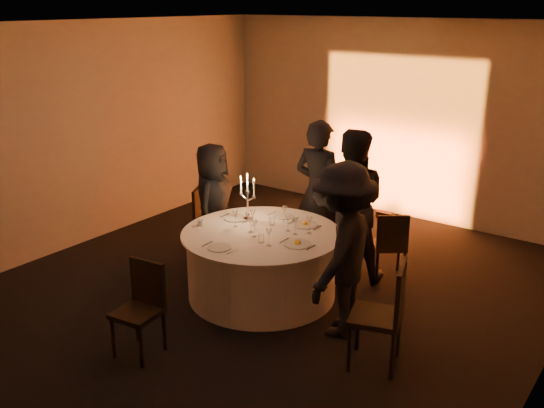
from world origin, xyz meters
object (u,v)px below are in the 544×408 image
Objects in this scene: guest_left at (213,204)px; guest_back_right at (350,206)px; banquet_table at (262,264)px; chair_back_right at (390,242)px; chair_right at (386,309)px; guest_right at (342,250)px; chair_back_left at (329,221)px; chair_front at (142,303)px; chair_left at (205,215)px; coffee_cup at (201,223)px; guest_back_left at (319,192)px; candelabra at (248,204)px.

guest_back_right is at bearing -92.20° from guest_left.
banquet_table is 1.15× the size of guest_left.
chair_back_right is 0.83× the size of chair_right.
guest_back_right is (-0.43, -0.25, 0.45)m from chair_back_right.
guest_right reaches higher than banquet_table.
chair_front reaches higher than chair_back_left.
chair_left is at bearing -20.86° from guest_back_right.
chair_back_left is at bearing 67.77° from coffee_cup.
chair_back_left is 3.09m from chair_front.
guest_back_left is 1.61m from coffee_cup.
candelabra is (1.07, -0.43, 0.49)m from chair_left.
coffee_cup is at bearing -113.17° from chair_right.
guest_back_left is at bearing 88.97° from chair_back_left.
chair_left is (-1.46, 0.67, 0.09)m from banquet_table.
coffee_cup is at bearing -161.54° from banquet_table.
chair_right is at bearing 77.36° from chair_back_right.
chair_back_left is at bearing 72.88° from candelabra.
chair_back_right is 7.79× the size of coffee_cup.
chair_right is 0.56× the size of guest_back_left.
candelabra is (-0.38, 0.24, 0.59)m from banquet_table.
guest_right is 1.57m from candelabra.
chair_back_right reaches higher than banquet_table.
guest_right reaches higher than coffee_cup.
chair_front is at bearing -52.30° from guest_right.
chair_front is 1.58× the size of candelabra.
guest_back_right reaches higher than candelabra.
candelabra is at bearing 87.95° from chair_front.
guest_back_left is at bearing -74.72° from guest_left.
candelabra is (-0.95, -0.75, 0.05)m from guest_back_right.
chair_back_left is 0.54× the size of guest_left.
guest_back_left is 16.88× the size of coffee_cup.
coffee_cup is at bearing -166.49° from chair_left.
chair_front is (-0.22, -1.60, 0.12)m from banquet_table.
guest_right is at bearing 39.51° from chair_front.
chair_back_left is 1.88m from coffee_cup.
coffee_cup is at bearing 14.01° from guest_back_right.
chair_right is at bearing 54.81° from guest_right.
guest_right is (2.21, -0.60, 0.11)m from guest_left.
guest_back_left is 0.62m from guest_back_right.
chair_left reaches higher than coffee_cup.
guest_left reaches higher than banquet_table.
chair_right is at bearing 99.18° from guest_back_right.
candelabra is at bearing -114.35° from guest_right.
chair_back_left is 0.46× the size of guest_back_left.
chair_back_right is (1.00, -0.24, 0.01)m from chair_back_left.
chair_right is at bearing -15.61° from banquet_table.
chair_left is 0.46× the size of guest_back_right.
chair_front is at bearing -78.05° from chair_right.
chair_right is at bearing 21.96° from chair_front.
banquet_table is at bearing -107.86° from guest_right.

